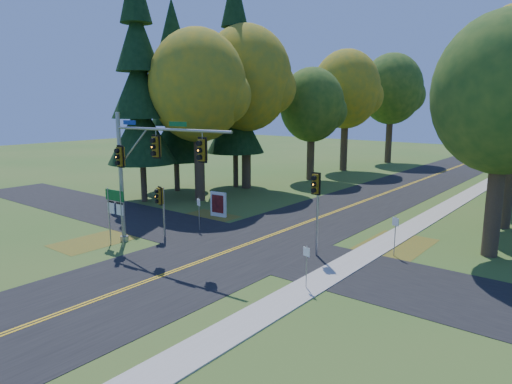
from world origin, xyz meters
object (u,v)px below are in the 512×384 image
Objects in this scene: route_sign_cluster at (115,206)px; info_kiosk at (218,204)px; traffic_mast at (144,162)px; east_signal_pole at (316,193)px.

route_sign_cluster is 8.92m from info_kiosk.
traffic_mast is at bearing 26.79° from route_sign_cluster.
traffic_mast reaches higher than route_sign_cluster.
info_kiosk is at bearing 88.74° from route_sign_cluster.
route_sign_cluster is (-1.61, -0.92, -2.52)m from traffic_mast.
route_sign_cluster is at bearing -154.43° from traffic_mast.
route_sign_cluster is (-9.89, -5.50, -1.10)m from east_signal_pole.
traffic_mast is 9.57m from east_signal_pole.
traffic_mast is at bearing -152.41° from east_signal_pole.
info_kiosk is (-0.26, 8.80, -1.47)m from route_sign_cluster.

